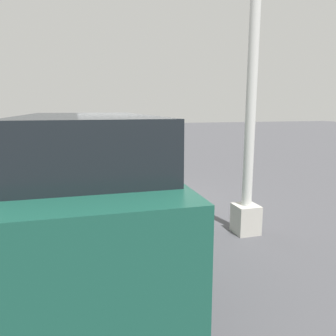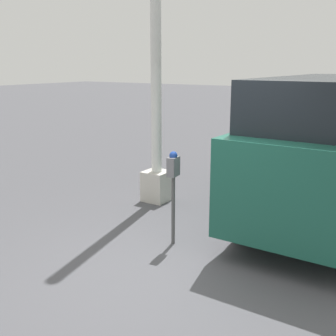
% 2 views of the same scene
% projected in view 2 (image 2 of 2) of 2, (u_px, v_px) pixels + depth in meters
% --- Properties ---
extents(ground_plane, '(80.00, 80.00, 0.00)m').
position_uv_depth(ground_plane, '(172.00, 271.00, 5.08)').
color(ground_plane, '#4C4C51').
extents(parking_meter_near, '(0.21, 0.13, 1.31)m').
position_uv_depth(parking_meter_near, '(173.00, 176.00, 5.64)').
color(parking_meter_near, '#4C4C4C').
rests_on(parking_meter_near, ground).
extents(lamp_post, '(0.44, 0.44, 6.39)m').
position_uv_depth(lamp_post, '(156.00, 69.00, 7.16)').
color(lamp_post, beige).
rests_on(lamp_post, ground).
extents(parked_van, '(4.61, 1.87, 2.25)m').
position_uv_depth(parked_van, '(334.00, 147.00, 6.40)').
color(parked_van, '#195142').
rests_on(parked_van, ground).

